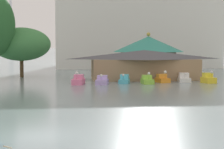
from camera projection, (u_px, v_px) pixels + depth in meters
ground_plane at (38, 136)px, 23.00m from camera, size 2000.00×2000.00×0.00m
pedal_boat_pink at (78, 80)px, 53.83m from camera, size 1.94×3.15×1.76m
pedal_boat_lavender at (102, 81)px, 54.01m from camera, size 2.05×3.11×1.42m
pedal_boat_cyan at (124, 80)px, 55.40m from camera, size 1.94×2.79×1.38m
pedal_boat_lime at (147, 80)px, 54.72m from camera, size 1.45×2.61×1.66m
pedal_boat_orange at (162, 79)px, 56.62m from camera, size 1.87×2.51×1.73m
pedal_boat_white at (184, 78)px, 57.64m from camera, size 1.89×2.64×1.37m
pedal_boat_yellow at (208, 79)px, 55.82m from camera, size 1.68×2.41×1.75m
boathouse at (144, 64)px, 61.56m from camera, size 17.11×8.14×4.50m
green_roof_pavilion at (148, 53)px, 72.34m from camera, size 12.68×12.68×7.55m
shoreline_tree_mid at (21, 44)px, 65.92m from camera, size 9.57×9.57×8.14m
background_building_block at (135, 17)px, 98.01m from camera, size 38.44×19.92×24.06m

